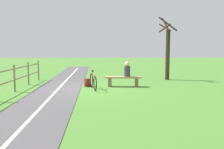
% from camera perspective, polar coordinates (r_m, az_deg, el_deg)
% --- Properties ---
extents(ground_plane, '(80.00, 80.00, 0.00)m').
position_cam_1_polar(ground_plane, '(11.39, -6.34, -3.27)').
color(ground_plane, '#477A2D').
extents(paved_path, '(2.63, 36.03, 0.02)m').
position_cam_1_polar(paved_path, '(7.64, -17.10, -8.09)').
color(paved_path, '#4C494C').
rests_on(paved_path, ground_plane).
extents(path_centre_line, '(0.60, 32.00, 0.00)m').
position_cam_1_polar(path_centre_line, '(7.64, -17.10, -8.02)').
color(path_centre_line, silver).
rests_on(path_centre_line, paved_path).
extents(bench, '(1.80, 0.64, 0.51)m').
position_cam_1_polar(bench, '(11.76, 2.69, -1.24)').
color(bench, '#A88456').
rests_on(bench, ground_plane).
extents(person_seated, '(0.34, 0.34, 0.73)m').
position_cam_1_polar(person_seated, '(11.71, 3.63, 1.13)').
color(person_seated, '#38383D').
rests_on(person_seated, bench).
extents(bicycle, '(0.32, 1.69, 0.86)m').
position_cam_1_polar(bicycle, '(11.07, -4.53, -1.64)').
color(bicycle, black).
rests_on(bicycle, ground_plane).
extents(backpack, '(0.33, 0.36, 0.40)m').
position_cam_1_polar(backpack, '(11.83, -5.94, -1.97)').
color(backpack, maroon).
rests_on(backpack, ground_plane).
extents(tree_near_bench, '(1.03, 1.21, 3.70)m').
position_cam_1_polar(tree_near_bench, '(14.68, 13.12, 5.49)').
color(tree_near_bench, '#38281E').
rests_on(tree_near_bench, ground_plane).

